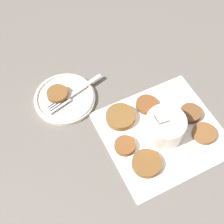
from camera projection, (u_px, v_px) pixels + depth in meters
The scene contains 12 objects.
ground_plane at pixel (158, 144), 0.85m from camera, with size 4.00×4.00×0.00m, color #605B56.
napkin at pixel (162, 132), 0.86m from camera, with size 0.35×0.33×0.00m.
sauce_bowl at pixel (164, 127), 0.84m from camera, with size 0.12×0.11×0.13m.
fritter_0 at pixel (147, 104), 0.90m from camera, with size 0.06×0.06×0.01m.
fritter_1 at pixel (204, 133), 0.85m from camera, with size 0.07×0.07×0.01m.
fritter_2 at pixel (125, 146), 0.83m from camera, with size 0.06×0.06×0.02m.
fritter_3 at pixel (147, 163), 0.80m from camera, with size 0.08×0.08×0.02m.
fritter_4 at pixel (190, 113), 0.88m from camera, with size 0.06×0.06×0.02m.
fritter_5 at pixel (120, 117), 0.88m from camera, with size 0.08×0.08×0.02m.
serving_plate at pixel (65, 98), 0.92m from camera, with size 0.18×0.18×0.02m.
fritter_on_plate at pixel (58, 94), 0.90m from camera, with size 0.06×0.06×0.02m.
fork at pixel (69, 97), 0.91m from camera, with size 0.19×0.09×0.00m.
Camera 1 is at (0.24, 0.31, 0.76)m, focal length 50.00 mm.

